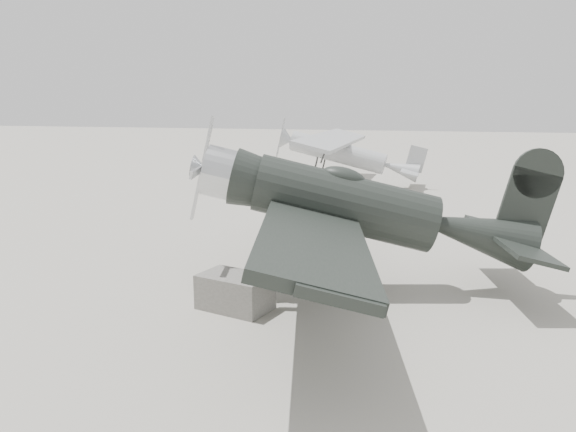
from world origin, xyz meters
name	(u,v)px	position (x,y,z in m)	size (l,w,h in m)	color
ground	(231,281)	(0.00, 0.00, 0.00)	(160.00, 160.00, 0.00)	gray
lowwing_monoplane	(361,208)	(3.67, 0.20, 2.29)	(9.70, 13.47, 4.32)	black
highwing_monoplane	(344,149)	(0.70, 18.93, 2.20)	(8.79, 12.36, 3.52)	#AFB2B4
equipment_block	(235,292)	(0.80, -2.00, 0.44)	(1.76, 1.10, 0.88)	#615F5A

